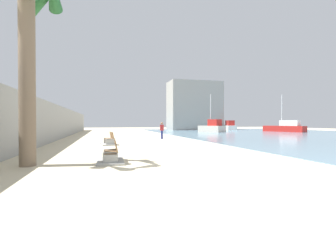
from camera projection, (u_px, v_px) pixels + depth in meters
ground_plane at (131, 139)px, 26.43m from camera, size 120.00×120.00×0.00m
seawall at (54, 123)px, 24.53m from camera, size 0.80×64.00×3.41m
water_bay at (316, 135)px, 32.43m from camera, size 36.00×68.00×0.04m
palm_tree at (26, 22)px, 9.67m from camera, size 3.13×3.16×7.91m
bench_near at (111, 157)px, 10.72m from camera, size 1.16×2.13×0.98m
bench_far at (109, 142)px, 19.18m from camera, size 1.32×2.21×0.98m
person_walking at (162, 129)px, 25.85m from camera, size 0.46×0.33×1.75m
boat_outer at (285, 127)px, 44.91m from camera, size 3.79×7.82×6.76m
boat_mid_bay at (229, 126)px, 56.38m from camera, size 3.18×6.46×2.13m
boat_far_left at (212, 127)px, 44.00m from camera, size 3.94×5.09×6.71m
harbor_building at (194, 106)px, 57.87m from camera, size 12.00×6.00×11.10m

